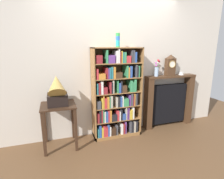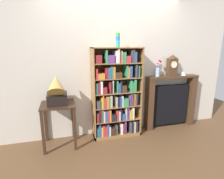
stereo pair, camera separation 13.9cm
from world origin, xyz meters
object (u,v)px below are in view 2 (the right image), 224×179
object	(u,v)px
fireplace_mantel	(170,102)
teacup_with_saucer	(183,74)
flower_vase	(158,70)
mantel_clock	(172,65)
gramophone	(57,90)
side_table_left	(59,115)
cup_stack	(118,40)
bookshelf	(116,97)

from	to	relation	value
fireplace_mantel	teacup_with_saucer	xyz separation A→B (m)	(0.25, -0.02, 0.58)
flower_vase	mantel_clock	bearing A→B (deg)	0.10
gramophone	teacup_with_saucer	size ratio (longest dim) A/B	4.65
side_table_left	gramophone	xyz separation A→B (m)	(-0.00, -0.06, 0.43)
cup_stack	fireplace_mantel	world-z (taller)	cup_stack
cup_stack	mantel_clock	size ratio (longest dim) A/B	0.56
cup_stack	side_table_left	world-z (taller)	cup_stack
mantel_clock	side_table_left	bearing A→B (deg)	-176.07
fireplace_mantel	mantel_clock	distance (m)	0.76
side_table_left	flower_vase	xyz separation A→B (m)	(1.89, 0.15, 0.66)
side_table_left	bookshelf	bearing A→B (deg)	4.71
mantel_clock	flower_vase	bearing A→B (deg)	-179.90
bookshelf	fireplace_mantel	world-z (taller)	bookshelf
mantel_clock	teacup_with_saucer	bearing A→B (deg)	0.47
bookshelf	gramophone	bearing A→B (deg)	-172.11
bookshelf	cup_stack	size ratio (longest dim) A/B	7.10
bookshelf	mantel_clock	bearing A→B (deg)	3.24
bookshelf	fireplace_mantel	size ratio (longest dim) A/B	1.50
fireplace_mantel	mantel_clock	world-z (taller)	mantel_clock
fireplace_mantel	flower_vase	bearing A→B (deg)	-176.66
fireplace_mantel	teacup_with_saucer	distance (m)	0.63
bookshelf	gramophone	world-z (taller)	bookshelf
fireplace_mantel	mantel_clock	size ratio (longest dim) A/B	2.65
side_table_left	gramophone	distance (m)	0.43
flower_vase	teacup_with_saucer	distance (m)	0.59
cup_stack	side_table_left	bearing A→B (deg)	-177.04
side_table_left	mantel_clock	bearing A→B (deg)	3.93
bookshelf	flower_vase	size ratio (longest dim) A/B	4.90
cup_stack	fireplace_mantel	distance (m)	1.71
gramophone	flower_vase	world-z (taller)	flower_vase
cup_stack	side_table_left	distance (m)	1.59
teacup_with_saucer	flower_vase	bearing A→B (deg)	-179.72
side_table_left	fireplace_mantel	world-z (taller)	fireplace_mantel
cup_stack	mantel_clock	distance (m)	1.25
mantel_clock	teacup_with_saucer	world-z (taller)	mantel_clock
side_table_left	flower_vase	bearing A→B (deg)	4.54
side_table_left	mantel_clock	size ratio (longest dim) A/B	1.80
bookshelf	fireplace_mantel	distance (m)	1.23
teacup_with_saucer	bookshelf	bearing A→B (deg)	-177.29
mantel_clock	teacup_with_saucer	distance (m)	0.34
side_table_left	gramophone	world-z (taller)	gramophone
gramophone	fireplace_mantel	world-z (taller)	gramophone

